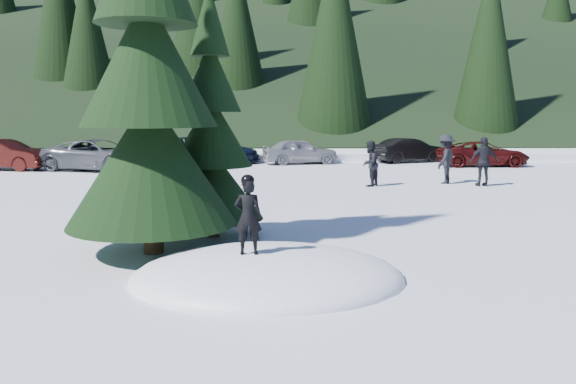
{
  "coord_description": "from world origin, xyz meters",
  "views": [
    {
      "loc": [
        0.05,
        -8.85,
        2.67
      ],
      "look_at": [
        0.41,
        2.33,
        1.1
      ],
      "focal_mm": 35.0,
      "sensor_mm": 36.0,
      "label": 1
    }
  ],
  "objects_px": {
    "car_6": "(483,154)",
    "child_skier": "(248,217)",
    "adult_2": "(445,159)",
    "car_4": "(300,151)",
    "spruce_tall": "(148,78)",
    "car_2": "(99,155)",
    "adult_1": "(484,162)",
    "adult_0": "(370,164)",
    "car_1": "(4,155)",
    "spruce_short": "(211,140)",
    "car_3": "(218,150)",
    "car_5": "(409,150)"
  },
  "relations": [
    {
      "from": "car_6",
      "to": "child_skier",
      "type": "bearing_deg",
      "value": 150.85
    },
    {
      "from": "adult_2",
      "to": "car_4",
      "type": "bearing_deg",
      "value": -113.92
    },
    {
      "from": "adult_2",
      "to": "car_4",
      "type": "xyz_separation_m",
      "value": [
        -5.12,
        8.63,
        -0.26
      ]
    },
    {
      "from": "spruce_tall",
      "to": "car_2",
      "type": "bearing_deg",
      "value": 109.95
    },
    {
      "from": "adult_1",
      "to": "child_skier",
      "type": "bearing_deg",
      "value": 52.36
    },
    {
      "from": "child_skier",
      "to": "adult_0",
      "type": "height_order",
      "value": "adult_0"
    },
    {
      "from": "spruce_tall",
      "to": "adult_0",
      "type": "height_order",
      "value": "spruce_tall"
    },
    {
      "from": "adult_0",
      "to": "car_1",
      "type": "bearing_deg",
      "value": -77.7
    },
    {
      "from": "car_1",
      "to": "car_6",
      "type": "distance_m",
      "value": 23.56
    },
    {
      "from": "adult_2",
      "to": "spruce_tall",
      "type": "bearing_deg",
      "value": -4.9
    },
    {
      "from": "spruce_short",
      "to": "car_6",
      "type": "relative_size",
      "value": 1.19
    },
    {
      "from": "adult_1",
      "to": "adult_2",
      "type": "bearing_deg",
      "value": -38.87
    },
    {
      "from": "spruce_short",
      "to": "car_4",
      "type": "bearing_deg",
      "value": 80.95
    },
    {
      "from": "car_6",
      "to": "adult_1",
      "type": "bearing_deg",
      "value": 159.86
    },
    {
      "from": "adult_2",
      "to": "car_2",
      "type": "xyz_separation_m",
      "value": [
        -14.74,
        5.34,
        -0.21
      ]
    },
    {
      "from": "spruce_tall",
      "to": "adult_0",
      "type": "relative_size",
      "value": 5.13
    },
    {
      "from": "spruce_short",
      "to": "car_3",
      "type": "bearing_deg",
      "value": 94.92
    },
    {
      "from": "car_5",
      "to": "car_3",
      "type": "bearing_deg",
      "value": 67.18
    },
    {
      "from": "car_4",
      "to": "adult_1",
      "type": "bearing_deg",
      "value": -158.28
    },
    {
      "from": "spruce_tall",
      "to": "car_3",
      "type": "distance_m",
      "value": 20.39
    },
    {
      "from": "adult_0",
      "to": "adult_2",
      "type": "xyz_separation_m",
      "value": [
        3.04,
        0.74,
        0.11
      ]
    },
    {
      "from": "car_6",
      "to": "spruce_tall",
      "type": "bearing_deg",
      "value": 143.9
    },
    {
      "from": "spruce_tall",
      "to": "car_1",
      "type": "relative_size",
      "value": 1.95
    },
    {
      "from": "car_1",
      "to": "adult_2",
      "type": "bearing_deg",
      "value": -96.73
    },
    {
      "from": "spruce_short",
      "to": "spruce_tall",
      "type": "bearing_deg",
      "value": -125.54
    },
    {
      "from": "spruce_short",
      "to": "adult_1",
      "type": "bearing_deg",
      "value": 42.38
    },
    {
      "from": "child_skier",
      "to": "car_3",
      "type": "xyz_separation_m",
      "value": [
        -2.52,
        22.24,
        -0.38
      ]
    },
    {
      "from": "spruce_short",
      "to": "adult_1",
      "type": "height_order",
      "value": "spruce_short"
    },
    {
      "from": "spruce_short",
      "to": "car_6",
      "type": "xyz_separation_m",
      "value": [
        12.11,
        16.23,
        -1.48
      ]
    },
    {
      "from": "car_3",
      "to": "car_6",
      "type": "distance_m",
      "value": 13.97
    },
    {
      "from": "adult_1",
      "to": "car_1",
      "type": "bearing_deg",
      "value": -20.67
    },
    {
      "from": "adult_1",
      "to": "adult_2",
      "type": "height_order",
      "value": "adult_2"
    },
    {
      "from": "spruce_short",
      "to": "car_1",
      "type": "relative_size",
      "value": 1.22
    },
    {
      "from": "car_2",
      "to": "adult_2",
      "type": "bearing_deg",
      "value": -89.95
    },
    {
      "from": "car_2",
      "to": "adult_0",
      "type": "bearing_deg",
      "value": -97.49
    },
    {
      "from": "adult_1",
      "to": "car_6",
      "type": "relative_size",
      "value": 0.4
    },
    {
      "from": "adult_2",
      "to": "car_4",
      "type": "relative_size",
      "value": 0.47
    },
    {
      "from": "adult_1",
      "to": "car_5",
      "type": "relative_size",
      "value": 0.45
    },
    {
      "from": "adult_1",
      "to": "car_3",
      "type": "bearing_deg",
      "value": -46.96
    },
    {
      "from": "adult_1",
      "to": "adult_2",
      "type": "xyz_separation_m",
      "value": [
        -1.17,
        0.85,
        0.04
      ]
    },
    {
      "from": "car_3",
      "to": "adult_1",
      "type": "bearing_deg",
      "value": -109.5
    },
    {
      "from": "adult_0",
      "to": "child_skier",
      "type": "bearing_deg",
      "value": 15.48
    },
    {
      "from": "car_4",
      "to": "car_5",
      "type": "xyz_separation_m",
      "value": [
        6.06,
        0.77,
        -0.02
      ]
    },
    {
      "from": "adult_2",
      "to": "car_5",
      "type": "distance_m",
      "value": 9.45
    },
    {
      "from": "adult_1",
      "to": "car_3",
      "type": "height_order",
      "value": "adult_1"
    },
    {
      "from": "spruce_short",
      "to": "car_1",
      "type": "height_order",
      "value": "spruce_short"
    },
    {
      "from": "car_1",
      "to": "car_2",
      "type": "relative_size",
      "value": 0.83
    },
    {
      "from": "child_skier",
      "to": "car_5",
      "type": "bearing_deg",
      "value": -108.25
    },
    {
      "from": "adult_1",
      "to": "car_5",
      "type": "height_order",
      "value": "adult_1"
    },
    {
      "from": "adult_0",
      "to": "car_5",
      "type": "xyz_separation_m",
      "value": [
        3.98,
        10.14,
        -0.17
      ]
    }
  ]
}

